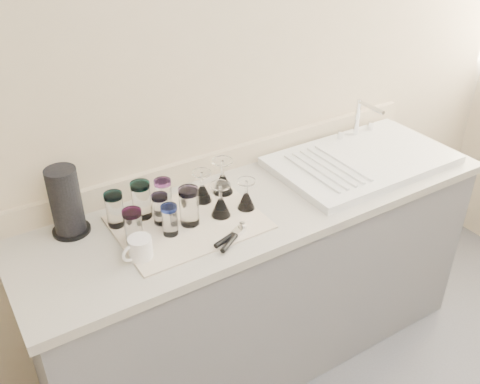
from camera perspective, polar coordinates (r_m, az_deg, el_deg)
counter_unit at (r=2.49m, az=2.23°, el=-9.30°), size 2.06×0.62×0.90m
sink_unit at (r=2.53m, az=12.86°, el=3.41°), size 0.82×0.50×0.22m
dish_towel at (r=2.07m, az=-5.51°, el=-3.24°), size 0.55×0.42×0.01m
tumbler_teal at (r=2.06m, az=-13.21°, el=-1.79°), size 0.07×0.07×0.14m
tumbler_cyan at (r=2.08m, az=-10.47°, el=-0.81°), size 0.08×0.08×0.15m
tumbler_purple at (r=2.12m, az=-8.16°, el=-0.31°), size 0.07×0.07×0.13m
tumbler_magenta at (r=1.95m, az=-11.30°, el=-3.62°), size 0.07×0.07×0.14m
tumbler_blue at (r=1.98m, az=-7.50°, el=-2.95°), size 0.06×0.06×0.12m
tumbler_lavender at (r=2.02m, az=-5.44°, el=-1.51°), size 0.08×0.08×0.15m
tumbler_extra at (r=2.05m, az=-8.47°, el=-1.76°), size 0.06×0.06×0.12m
goblet_back_left at (r=2.17m, az=-4.03°, el=0.11°), size 0.08×0.08×0.13m
goblet_back_right at (r=2.22m, az=-1.85°, el=1.13°), size 0.08×0.08×0.15m
goblet_front_left at (r=2.07m, az=-2.06°, el=-1.38°), size 0.08×0.08×0.14m
goblet_front_right at (r=2.12m, az=0.67°, el=-0.72°), size 0.07×0.07×0.13m
can_opener at (r=1.96m, az=-0.89°, el=-4.86°), size 0.16×0.11×0.02m
white_mug at (r=1.90m, az=-10.64°, el=-5.97°), size 0.12×0.10×0.09m
paper_towel_roll at (r=2.05m, az=-18.07°, el=-1.04°), size 0.14×0.14×0.27m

